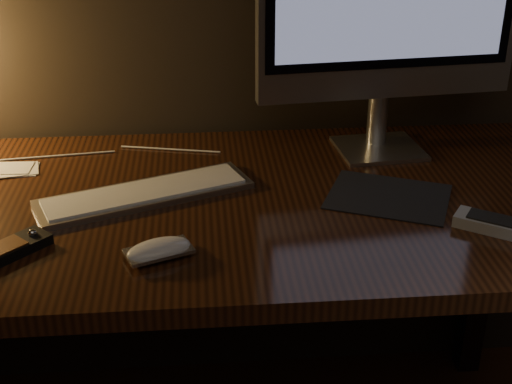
{
  "coord_description": "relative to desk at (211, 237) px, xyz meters",
  "views": [
    {
      "loc": [
        -0.02,
        0.56,
        1.4
      ],
      "look_at": [
        0.08,
        1.73,
        0.82
      ],
      "focal_mm": 50.0,
      "sensor_mm": 36.0,
      "label": 1
    }
  ],
  "objects": [
    {
      "name": "media_remote",
      "position": [
        -0.36,
        -0.26,
        0.14
      ],
      "size": [
        0.15,
        0.15,
        0.03
      ],
      "rotation": [
        0.0,
        0.0,
        0.79
      ],
      "color": "black",
      "rests_on": "desk"
    },
    {
      "name": "mousepad",
      "position": [
        0.37,
        -0.09,
        0.13
      ],
      "size": [
        0.3,
        0.27,
        0.0
      ],
      "primitive_type": "cube",
      "rotation": [
        0.0,
        0.0,
        -0.41
      ],
      "color": "black",
      "rests_on": "desk"
    },
    {
      "name": "cable",
      "position": [
        -0.21,
        0.18,
        0.13
      ],
      "size": [
        0.5,
        0.05,
        0.0
      ],
      "primitive_type": "cylinder",
      "rotation": [
        0.0,
        1.57,
        -0.09
      ],
      "color": "white",
      "rests_on": "desk"
    },
    {
      "name": "papers",
      "position": [
        -0.43,
        0.11,
        0.13
      ],
      "size": [
        0.12,
        0.08,
        0.01
      ],
      "primitive_type": "cube",
      "rotation": [
        0.0,
        0.0,
        0.06
      ],
      "color": "white",
      "rests_on": "desk"
    },
    {
      "name": "mouse",
      "position": [
        -0.09,
        -0.29,
        0.14
      ],
      "size": [
        0.13,
        0.1,
        0.02
      ],
      "primitive_type": "ellipsoid",
      "rotation": [
        0.0,
        0.0,
        0.38
      ],
      "color": "white",
      "rests_on": "desk"
    },
    {
      "name": "desk",
      "position": [
        0.0,
        0.0,
        0.0
      ],
      "size": [
        1.6,
        0.75,
        0.75
      ],
      "color": "#361A0C",
      "rests_on": "ground"
    },
    {
      "name": "keyboard",
      "position": [
        -0.13,
        -0.05,
        0.14
      ],
      "size": [
        0.45,
        0.27,
        0.02
      ],
      "primitive_type": "cube",
      "rotation": [
        0.0,
        0.0,
        0.37
      ],
      "color": "silver",
      "rests_on": "desk"
    }
  ]
}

